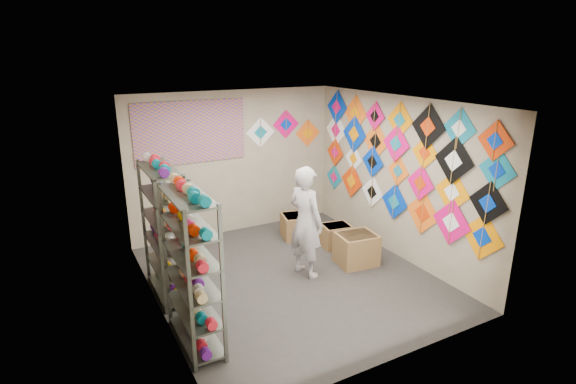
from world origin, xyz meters
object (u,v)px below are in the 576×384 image
shelf_rack_back (165,232)px  shopkeeper (306,222)px  carton_c (295,226)px  carton_b (336,236)px  carton_a (356,249)px  shelf_rack_front (192,271)px

shelf_rack_back → shopkeeper: size_ratio=1.08×
shelf_rack_back → carton_c: shelf_rack_back is taller
carton_c → carton_b: bearing=-44.4°
shopkeeper → carton_a: 1.11m
shelf_rack_front → carton_a: (2.95, 0.77, -0.69)m
shopkeeper → carton_a: bearing=-111.5°
shelf_rack_back → carton_b: bearing=3.8°
carton_a → shelf_rack_back: bearing=176.6°
shopkeeper → carton_b: size_ratio=3.51×
shelf_rack_front → carton_c: shelf_rack_front is taller
shopkeeper → shelf_rack_back: bearing=62.7°
shelf_rack_front → shopkeeper: (2.04, 0.87, -0.07)m
shopkeeper → carton_a: size_ratio=2.81×
carton_b → shelf_rack_front: bearing=-144.5°
shelf_rack_front → shopkeeper: bearing=23.2°
shelf_rack_front → shelf_rack_back: same height
carton_a → carton_b: size_ratio=1.25×
carton_a → carton_b: bearing=89.2°
shopkeeper → carton_a: (0.92, -0.10, -0.62)m
shelf_rack_back → shopkeeper: (2.04, -0.43, -0.07)m
shelf_rack_back → carton_b: 3.15m
shelf_rack_back → shelf_rack_front: bearing=-90.0°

